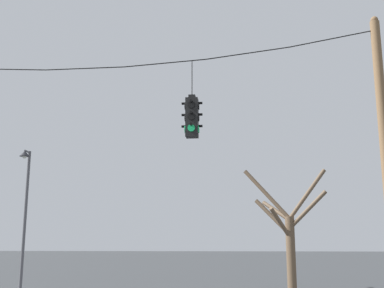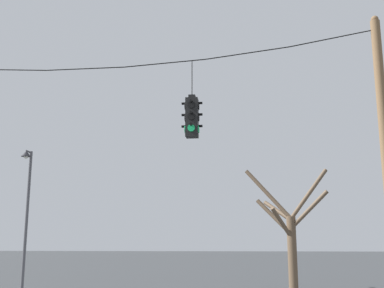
% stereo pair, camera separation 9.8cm
% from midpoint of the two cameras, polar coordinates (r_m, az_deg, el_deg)
% --- Properties ---
extents(span_wire, '(16.44, 0.03, 0.82)m').
position_cam_midpoint_polar(span_wire, '(14.55, -12.76, 9.70)').
color(span_wire, black).
extents(traffic_light_over_intersection, '(0.58, 0.58, 2.22)m').
position_cam_midpoint_polar(traffic_light_over_intersection, '(13.32, -0.21, 3.21)').
color(traffic_light_over_intersection, black).
extents(street_lamp, '(0.39, 0.68, 5.41)m').
position_cam_midpoint_polar(street_lamp, '(20.01, -19.33, -5.87)').
color(street_lamp, '#515156').
rests_on(street_lamp, ground_plane).
extents(bare_tree, '(3.39, 2.00, 4.80)m').
position_cam_midpoint_polar(bare_tree, '(19.82, 11.20, -10.04)').
color(bare_tree, brown).
rests_on(bare_tree, ground_plane).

